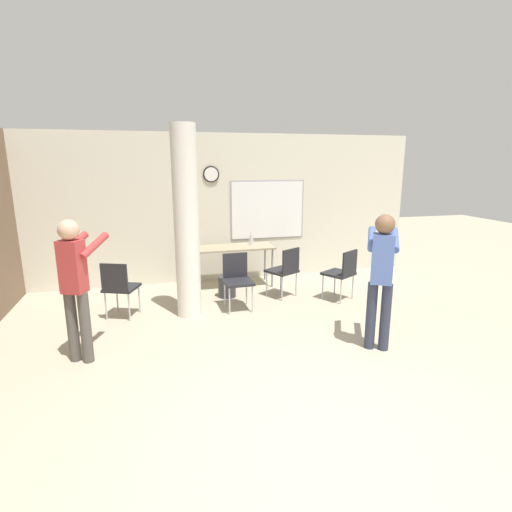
{
  "coord_description": "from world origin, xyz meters",
  "views": [
    {
      "loc": [
        -1.21,
        -2.54,
        2.28
      ],
      "look_at": [
        0.16,
        2.66,
        1.01
      ],
      "focal_mm": 28.0,
      "sensor_mm": 36.0,
      "label": 1
    }
  ],
  "objects_px": {
    "chair_mid_room": "(342,271)",
    "chair_table_right": "(285,268)",
    "chair_near_pillar": "(119,285)",
    "person_playing_side": "(381,271)",
    "chair_table_front": "(237,277)",
    "bottle_on_table": "(251,240)",
    "person_watching_back": "(75,280)",
    "folding_table": "(231,250)"
  },
  "relations": [
    {
      "from": "chair_mid_room",
      "to": "chair_table_right",
      "type": "bearing_deg",
      "value": 155.45
    },
    {
      "from": "chair_near_pillar",
      "to": "person_playing_side",
      "type": "xyz_separation_m",
      "value": [
        3.15,
        -1.84,
        0.48
      ]
    },
    {
      "from": "chair_table_front",
      "to": "chair_mid_room",
      "type": "bearing_deg",
      "value": -2.83
    },
    {
      "from": "bottle_on_table",
      "to": "chair_near_pillar",
      "type": "bearing_deg",
      "value": -152.4
    },
    {
      "from": "person_playing_side",
      "to": "person_watching_back",
      "type": "distance_m",
      "value": 3.56
    },
    {
      "from": "chair_mid_room",
      "to": "chair_near_pillar",
      "type": "xyz_separation_m",
      "value": [
        -3.53,
        0.12,
        0.0
      ]
    },
    {
      "from": "bottle_on_table",
      "to": "chair_mid_room",
      "type": "height_order",
      "value": "bottle_on_table"
    },
    {
      "from": "chair_table_front",
      "to": "chair_table_right",
      "type": "relative_size",
      "value": 1.0
    },
    {
      "from": "chair_table_right",
      "to": "chair_table_front",
      "type": "bearing_deg",
      "value": -160.9
    },
    {
      "from": "person_playing_side",
      "to": "chair_mid_room",
      "type": "bearing_deg",
      "value": 77.63
    },
    {
      "from": "chair_mid_room",
      "to": "person_playing_side",
      "type": "distance_m",
      "value": 1.83
    },
    {
      "from": "folding_table",
      "to": "bottle_on_table",
      "type": "height_order",
      "value": "bottle_on_table"
    },
    {
      "from": "bottle_on_table",
      "to": "chair_table_front",
      "type": "height_order",
      "value": "bottle_on_table"
    },
    {
      "from": "bottle_on_table",
      "to": "chair_mid_room",
      "type": "relative_size",
      "value": 0.28
    },
    {
      "from": "chair_table_front",
      "to": "chair_table_right",
      "type": "distance_m",
      "value": 0.95
    },
    {
      "from": "folding_table",
      "to": "chair_near_pillar",
      "type": "bearing_deg",
      "value": -149.48
    },
    {
      "from": "folding_table",
      "to": "person_watching_back",
      "type": "xyz_separation_m",
      "value": [
        -2.24,
        -2.36,
        0.29
      ]
    },
    {
      "from": "bottle_on_table",
      "to": "chair_table_right",
      "type": "height_order",
      "value": "bottle_on_table"
    },
    {
      "from": "chair_table_right",
      "to": "person_watching_back",
      "type": "bearing_deg",
      "value": -153.16
    },
    {
      "from": "bottle_on_table",
      "to": "chair_near_pillar",
      "type": "height_order",
      "value": "bottle_on_table"
    },
    {
      "from": "chair_mid_room",
      "to": "chair_table_front",
      "type": "bearing_deg",
      "value": 177.17
    },
    {
      "from": "folding_table",
      "to": "person_playing_side",
      "type": "distance_m",
      "value": 3.23
    },
    {
      "from": "chair_near_pillar",
      "to": "folding_table",
      "type": "bearing_deg",
      "value": 30.52
    },
    {
      "from": "folding_table",
      "to": "chair_mid_room",
      "type": "height_order",
      "value": "chair_mid_room"
    },
    {
      "from": "bottle_on_table",
      "to": "chair_near_pillar",
      "type": "xyz_separation_m",
      "value": [
        -2.31,
        -1.21,
        -0.34
      ]
    },
    {
      "from": "bottle_on_table",
      "to": "chair_table_right",
      "type": "bearing_deg",
      "value": -69.24
    },
    {
      "from": "folding_table",
      "to": "chair_mid_room",
      "type": "distance_m",
      "value": 2.06
    },
    {
      "from": "chair_table_front",
      "to": "chair_table_right",
      "type": "height_order",
      "value": "same"
    },
    {
      "from": "chair_mid_room",
      "to": "person_watching_back",
      "type": "relative_size",
      "value": 0.52
    },
    {
      "from": "chair_mid_room",
      "to": "chair_table_right",
      "type": "distance_m",
      "value": 0.96
    },
    {
      "from": "folding_table",
      "to": "person_playing_side",
      "type": "bearing_deg",
      "value": -66.86
    },
    {
      "from": "bottle_on_table",
      "to": "chair_table_front",
      "type": "relative_size",
      "value": 0.28
    },
    {
      "from": "folding_table",
      "to": "chair_table_right",
      "type": "bearing_deg",
      "value": -47.22
    },
    {
      "from": "folding_table",
      "to": "person_watching_back",
      "type": "bearing_deg",
      "value": -133.57
    },
    {
      "from": "folding_table",
      "to": "chair_table_right",
      "type": "xyz_separation_m",
      "value": [
        0.77,
        -0.83,
        -0.19
      ]
    },
    {
      "from": "chair_mid_room",
      "to": "chair_table_right",
      "type": "xyz_separation_m",
      "value": [
        -0.87,
        0.4,
        0.0
      ]
    },
    {
      "from": "folding_table",
      "to": "chair_table_front",
      "type": "height_order",
      "value": "chair_table_front"
    },
    {
      "from": "chair_mid_room",
      "to": "person_playing_side",
      "type": "xyz_separation_m",
      "value": [
        -0.38,
        -1.73,
        0.48
      ]
    },
    {
      "from": "folding_table",
      "to": "chair_mid_room",
      "type": "xyz_separation_m",
      "value": [
        1.64,
        -1.23,
        -0.19
      ]
    },
    {
      "from": "bottle_on_table",
      "to": "person_watching_back",
      "type": "xyz_separation_m",
      "value": [
        -2.66,
        -2.45,
        0.13
      ]
    },
    {
      "from": "folding_table",
      "to": "chair_near_pillar",
      "type": "relative_size",
      "value": 1.82
    },
    {
      "from": "folding_table",
      "to": "chair_table_front",
      "type": "xyz_separation_m",
      "value": [
        -0.13,
        -1.14,
        -0.19
      ]
    }
  ]
}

